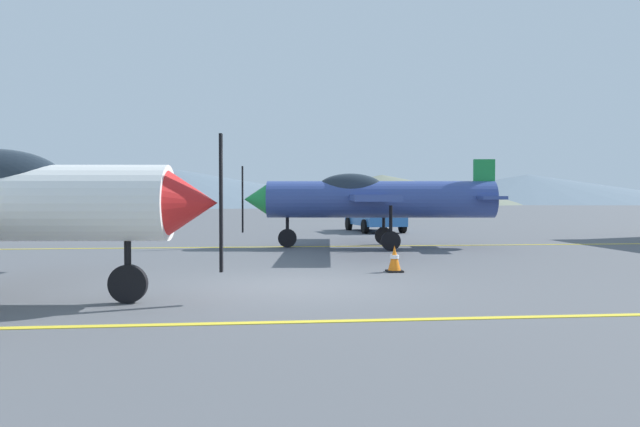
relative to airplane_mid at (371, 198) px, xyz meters
name	(u,v)px	position (x,y,z in m)	size (l,w,h in m)	color
ground_plane	(296,286)	(-3.00, -8.40, -1.64)	(400.00, 400.00, 0.00)	#54565B
apron_line_near	(312,322)	(-3.00, -11.72, -1.63)	(80.00, 0.16, 0.01)	yellow
apron_line_far	(279,247)	(-3.00, 0.51, -1.63)	(80.00, 0.16, 0.01)	yellow
airplane_mid	(371,198)	(0.00, 0.00, 0.00)	(8.49, 9.74, 2.91)	#33478C
car_sedan	(375,214)	(1.89, 8.92, -0.80)	(2.40, 4.47, 1.62)	#3372BF
traffic_cone_front	(394,259)	(-0.67, -6.48, -1.35)	(0.36, 0.36, 0.59)	black
hill_centerleft	(171,187)	(-20.62, 103.49, 1.90)	(86.72, 86.72, 7.09)	slate
hill_centerright	(382,189)	(24.16, 114.28, 1.58)	(65.87, 65.87, 6.43)	slate
hill_right	(527,189)	(65.11, 129.89, 1.94)	(89.49, 89.49, 7.15)	slate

